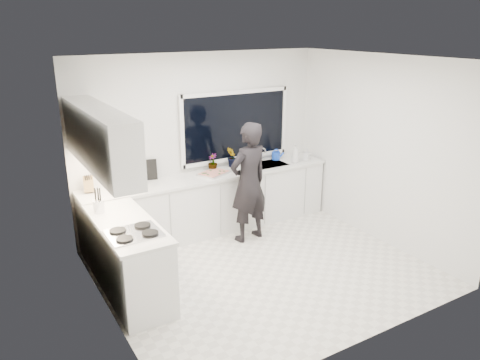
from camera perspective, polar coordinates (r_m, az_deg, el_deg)
floor at (r=6.30m, az=2.79°, el=-10.90°), size 4.00×3.50×0.02m
wall_back at (r=7.23m, az=-4.80°, el=4.59°), size 4.00×0.02×2.70m
wall_left at (r=4.98m, az=-16.64°, el=-2.64°), size 0.02×3.50×2.70m
wall_right at (r=7.03m, az=16.77°, el=3.48°), size 0.02×3.50×2.70m
ceiling at (r=5.50m, az=3.24°, el=14.62°), size 4.00×3.50×0.02m
window at (r=7.43m, az=-0.54°, el=6.62°), size 1.80×0.02×1.00m
base_cabinets_back at (r=7.24m, az=-3.51°, el=-2.92°), size 3.92×0.58×0.88m
base_cabinets_left at (r=5.74m, az=-13.40°, el=-9.44°), size 0.58×1.60×0.88m
countertop_back at (r=7.07m, az=-3.55°, el=0.53°), size 3.94×0.62×0.04m
countertop_left at (r=5.54m, az=-13.75°, el=-5.23°), size 0.62×1.60×0.04m
upper_cabinets at (r=5.54m, az=-16.79°, el=4.89°), size 0.34×2.10×0.70m
sink at (r=7.61m, az=3.46°, el=1.58°), size 0.58×0.42×0.14m
faucet at (r=7.72m, az=2.64°, el=3.09°), size 0.03×0.03×0.22m
stovetop at (r=5.22m, az=-12.81°, el=-6.28°), size 0.56×0.48×0.03m
person at (r=6.79m, az=1.06°, el=-0.31°), size 0.71×0.52×1.78m
pizza_tray at (r=7.06m, az=-3.21°, el=0.80°), size 0.54×0.48×0.03m
pizza at (r=7.06m, az=-3.21°, el=0.93°), size 0.49×0.43×0.01m
watering_can at (r=7.84m, az=4.40°, el=2.97°), size 0.16×0.16×0.13m
paper_towel_roll at (r=6.67m, az=-13.78°, el=0.25°), size 0.14×0.14×0.26m
knife_block at (r=6.60m, az=-17.97°, el=-0.52°), size 0.15×0.13×0.22m
utensil_crock at (r=5.87m, az=-16.84°, el=-3.09°), size 0.16×0.16×0.16m
picture_frame_large at (r=6.85m, az=-12.63°, el=0.90°), size 0.21×0.11×0.28m
picture_frame_small at (r=6.91m, az=-11.11°, el=1.24°), size 0.25×0.08×0.30m
herb_plants at (r=7.35m, az=-1.45°, el=2.61°), size 0.74×0.22×0.33m
soap_bottles at (r=7.72m, az=7.14°, el=3.18°), size 0.37×0.15×0.31m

